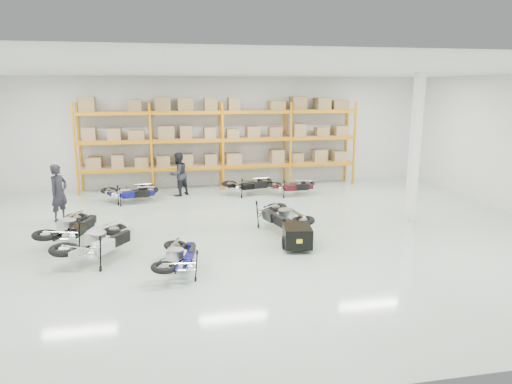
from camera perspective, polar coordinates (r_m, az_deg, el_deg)
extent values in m
plane|color=#ACBFAE|center=(12.95, -0.82, -5.34)|extent=(18.00, 18.00, 0.00)
plane|color=white|center=(12.31, -0.89, 14.99)|extent=(18.00, 18.00, 0.00)
plane|color=silver|center=(19.31, -4.54, 7.49)|extent=(18.00, 0.00, 18.00)
plane|color=silver|center=(5.83, 11.42, -5.30)|extent=(18.00, 0.00, 18.00)
cube|color=orange|center=(18.57, -21.64, 4.86)|extent=(0.08, 0.08, 3.50)
cube|color=orange|center=(19.45, -21.17, 5.22)|extent=(0.08, 0.08, 3.50)
cube|color=orange|center=(18.26, -12.95, 5.32)|extent=(0.08, 0.08, 3.50)
cube|color=orange|center=(19.16, -12.87, 5.66)|extent=(0.08, 0.08, 3.50)
cube|color=orange|center=(18.38, -4.16, 5.66)|extent=(0.08, 0.08, 3.50)
cube|color=orange|center=(19.27, -4.48, 5.98)|extent=(0.08, 0.08, 3.50)
cube|color=orange|center=(18.91, 4.34, 5.86)|extent=(0.08, 0.08, 3.50)
cube|color=orange|center=(19.78, 3.65, 6.17)|extent=(0.08, 0.08, 3.50)
cube|color=orange|center=(19.83, 12.21, 5.93)|extent=(0.08, 0.08, 3.50)
cube|color=orange|center=(20.66, 11.23, 6.24)|extent=(0.08, 0.08, 3.50)
cube|color=orange|center=(18.49, -17.16, 2.50)|extent=(2.70, 0.08, 0.12)
cube|color=orange|center=(19.37, -16.89, 2.96)|extent=(2.70, 0.08, 0.12)
cube|color=#987C4E|center=(18.92, -17.03, 2.94)|extent=(2.68, 0.88, 0.02)
cube|color=#987C4E|center=(18.88, -17.08, 3.63)|extent=(2.40, 0.70, 0.44)
cube|color=orange|center=(18.39, -8.45, 2.88)|extent=(2.70, 0.08, 0.12)
cube|color=orange|center=(19.28, -8.58, 3.33)|extent=(2.70, 0.08, 0.12)
cube|color=#987C4E|center=(18.82, -8.53, 3.32)|extent=(2.68, 0.88, 0.02)
cube|color=#987C4E|center=(18.79, -8.55, 4.01)|extent=(2.40, 0.70, 0.44)
cube|color=orange|center=(18.72, 0.15, 3.19)|extent=(2.70, 0.08, 0.12)
cube|color=orange|center=(19.59, -0.36, 3.62)|extent=(2.70, 0.08, 0.12)
cube|color=#987C4E|center=(19.14, -0.11, 3.62)|extent=(2.68, 0.88, 0.02)
cube|color=#987C4E|center=(19.11, -0.11, 4.30)|extent=(2.40, 0.70, 0.44)
cube|color=orange|center=(19.45, 8.28, 3.42)|extent=(2.70, 0.08, 0.12)
cube|color=orange|center=(20.29, 7.45, 3.84)|extent=(2.70, 0.08, 0.12)
cube|color=#987C4E|center=(19.86, 7.86, 3.83)|extent=(2.68, 0.88, 0.02)
cube|color=#987C4E|center=(19.82, 7.88, 4.49)|extent=(2.40, 0.70, 0.44)
cube|color=orange|center=(18.34, -17.38, 5.88)|extent=(2.70, 0.08, 0.12)
cube|color=orange|center=(19.22, -17.10, 6.19)|extent=(2.70, 0.08, 0.12)
cube|color=#987C4E|center=(18.77, -17.25, 6.25)|extent=(2.68, 0.88, 0.02)
cube|color=#987C4E|center=(18.75, -17.30, 6.95)|extent=(2.40, 0.70, 0.44)
cube|color=orange|center=(18.24, -8.57, 6.28)|extent=(2.70, 0.08, 0.12)
cube|color=orange|center=(19.13, -8.69, 6.58)|extent=(2.70, 0.08, 0.12)
cube|color=#987C4E|center=(18.68, -8.64, 6.65)|extent=(2.68, 0.88, 0.02)
cube|color=#987C4E|center=(18.65, -8.66, 7.35)|extent=(2.40, 0.70, 0.44)
cube|color=orange|center=(18.57, 0.15, 6.54)|extent=(2.70, 0.08, 0.12)
cube|color=orange|center=(19.45, -0.37, 6.83)|extent=(2.70, 0.08, 0.12)
cube|color=#987C4E|center=(19.00, -0.11, 6.90)|extent=(2.68, 0.88, 0.02)
cube|color=#987C4E|center=(18.98, -0.12, 7.59)|extent=(2.40, 0.70, 0.44)
cube|color=orange|center=(19.30, 8.39, 6.64)|extent=(2.70, 0.08, 0.12)
cube|color=orange|center=(20.15, 7.54, 6.93)|extent=(2.70, 0.08, 0.12)
cube|color=#987C4E|center=(19.72, 7.96, 6.99)|extent=(2.68, 0.88, 0.02)
cube|color=#987C4E|center=(19.69, 7.98, 7.66)|extent=(2.40, 0.70, 0.44)
cube|color=orange|center=(18.25, -17.62, 9.30)|extent=(2.70, 0.08, 0.12)
cube|color=orange|center=(19.14, -17.32, 9.46)|extent=(2.70, 0.08, 0.12)
cube|color=#987C4E|center=(18.69, -17.48, 9.60)|extent=(2.68, 0.88, 0.02)
cube|color=#987C4E|center=(18.68, -17.53, 10.30)|extent=(2.40, 0.70, 0.44)
cube|color=orange|center=(18.15, -8.68, 9.73)|extent=(2.70, 0.08, 0.12)
cube|color=orange|center=(19.05, -8.81, 9.87)|extent=(2.70, 0.08, 0.12)
cube|color=#987C4E|center=(18.59, -8.75, 10.02)|extent=(2.68, 0.88, 0.02)
cube|color=#987C4E|center=(18.58, -8.78, 10.73)|extent=(2.40, 0.70, 0.44)
cube|color=orange|center=(18.48, 0.15, 9.93)|extent=(2.70, 0.08, 0.12)
cube|color=orange|center=(19.36, -0.37, 10.06)|extent=(2.70, 0.08, 0.12)
cube|color=#987C4E|center=(18.92, -0.12, 10.21)|extent=(2.68, 0.88, 0.02)
cube|color=#987C4E|center=(18.91, -0.12, 10.91)|extent=(2.40, 0.70, 0.44)
cube|color=orange|center=(19.22, 8.50, 9.91)|extent=(2.70, 0.08, 0.12)
cube|color=orange|center=(20.07, 7.64, 10.05)|extent=(2.70, 0.08, 0.12)
cube|color=#987C4E|center=(19.64, 8.06, 10.18)|extent=(2.68, 0.88, 0.02)
cube|color=#987C4E|center=(19.63, 8.08, 10.85)|extent=(2.40, 0.70, 0.44)
cube|color=white|center=(14.71, 19.23, 5.14)|extent=(0.25, 0.25, 4.50)
cube|color=black|center=(11.72, 5.18, -5.46)|extent=(0.81, 0.97, 0.50)
cube|color=yellow|center=(11.33, 5.79, -6.15)|extent=(0.15, 0.04, 0.10)
torus|color=black|center=(11.70, 3.51, -6.43)|extent=(0.07, 0.35, 0.35)
torus|color=black|center=(11.88, 6.78, -6.19)|extent=(0.07, 0.35, 0.35)
cylinder|color=black|center=(12.26, 4.41, -4.41)|extent=(0.16, 0.82, 0.04)
imported|color=#222129|center=(15.35, -23.42, -0.07)|extent=(0.70, 0.78, 1.78)
imported|color=black|center=(17.65, -9.68, 2.21)|extent=(1.03, 1.01, 1.68)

